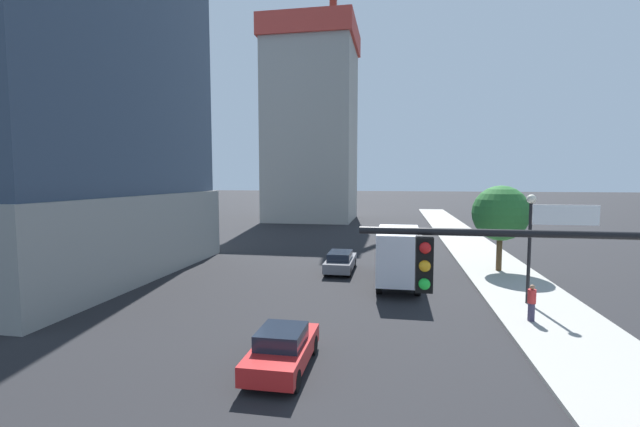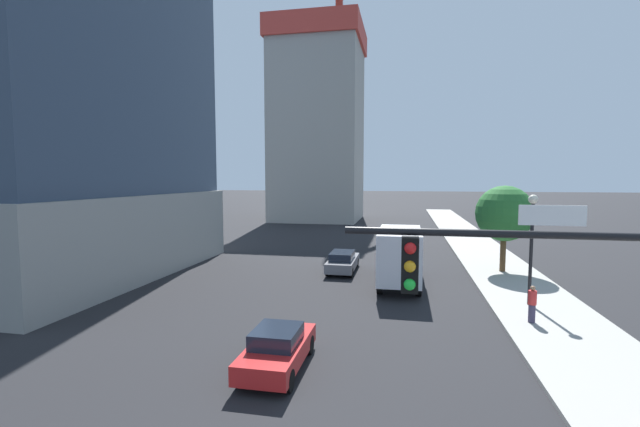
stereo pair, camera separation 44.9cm
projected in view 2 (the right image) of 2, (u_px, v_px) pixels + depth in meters
name	position (u px, v px, depth m)	size (l,w,h in m)	color
sidewalk	(520.00, 289.00, 23.68)	(4.60, 120.00, 0.15)	#9E9B93
construction_building	(318.00, 115.00, 62.54)	(14.01, 13.39, 35.44)	#9E9B93
traffic_light_pole	(546.00, 302.00, 7.55)	(5.75, 0.48, 5.65)	black
street_lamp	(532.00, 232.00, 20.18)	(0.44, 0.44, 5.34)	black
street_tree	(504.00, 214.00, 27.44)	(3.63, 3.63, 5.64)	brown
car_red	(278.00, 349.00, 13.83)	(1.72, 4.02, 1.41)	red
car_gold	(401.00, 240.00, 37.74)	(1.72, 4.61, 1.43)	#AD8938
car_gray	(343.00, 261.00, 28.28)	(1.74, 4.62, 1.38)	slate
box_truck	(400.00, 253.00, 24.80)	(2.35, 7.79, 3.35)	#1E4799
pedestrian_red_shirt	(532.00, 304.00, 17.88)	(0.34, 0.34, 1.58)	#38334C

